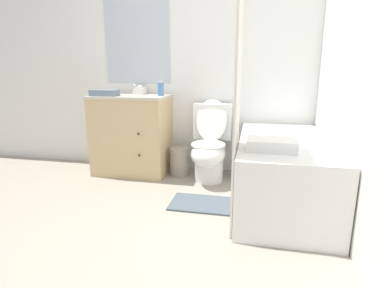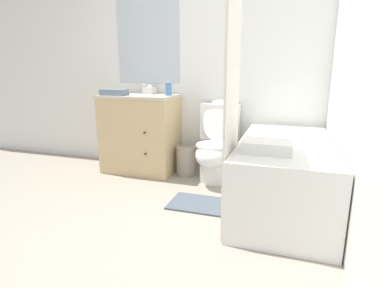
{
  "view_description": "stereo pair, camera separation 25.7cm",
  "coord_description": "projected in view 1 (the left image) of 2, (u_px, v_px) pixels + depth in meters",
  "views": [
    {
      "loc": [
        0.56,
        -1.69,
        1.14
      ],
      "look_at": [
        0.05,
        0.76,
        0.53
      ],
      "focal_mm": 28.0,
      "sensor_mm": 36.0,
      "label": 1
    },
    {
      "loc": [
        0.81,
        -1.62,
        1.14
      ],
      "look_at": [
        0.05,
        0.76,
        0.53
      ],
      "focal_mm": 28.0,
      "sensor_mm": 36.0,
      "label": 2
    }
  ],
  "objects": [
    {
      "name": "shower_curtain",
      "position": [
        237.0,
        101.0,
        2.1
      ],
      "size": [
        0.02,
        0.5,
        1.86
      ],
      "color": "silver",
      "rests_on": "ground_plane"
    },
    {
      "name": "wall_right",
      "position": [
        347.0,
        56.0,
        2.25
      ],
      "size": [
        0.05,
        2.69,
        2.5
      ],
      "color": "silver",
      "rests_on": "ground_plane"
    },
    {
      "name": "tissue_box",
      "position": [
        140.0,
        91.0,
        3.42
      ],
      "size": [
        0.11,
        0.15,
        0.1
      ],
      "color": "white",
      "rests_on": "vanity_cabinet"
    },
    {
      "name": "bath_mat",
      "position": [
        201.0,
        204.0,
        2.63
      ],
      "size": [
        0.53,
        0.36,
        0.02
      ],
      "color": "#4C5660",
      "rests_on": "ground_plane"
    },
    {
      "name": "toilet",
      "position": [
        210.0,
        146.0,
        3.17
      ],
      "size": [
        0.42,
        0.66,
        0.85
      ],
      "color": "white",
      "rests_on": "ground_plane"
    },
    {
      "name": "soap_dispenser",
      "position": [
        161.0,
        89.0,
        3.21
      ],
      "size": [
        0.07,
        0.07,
        0.16
      ],
      "color": "#4C7AB2",
      "rests_on": "vanity_cabinet"
    },
    {
      "name": "vanity_cabinet",
      "position": [
        132.0,
        134.0,
        3.39
      ],
      "size": [
        0.83,
        0.57,
        0.88
      ],
      "color": "tan",
      "rests_on": "ground_plane"
    },
    {
      "name": "bathtub",
      "position": [
        282.0,
        170.0,
        2.63
      ],
      "size": [
        0.74,
        1.54,
        0.58
      ],
      "color": "white",
      "rests_on": "ground_plane"
    },
    {
      "name": "ground_plane",
      "position": [
        161.0,
        248.0,
        1.98
      ],
      "size": [
        14.0,
        14.0,
        0.0
      ],
      "primitive_type": "plane",
      "color": "gray"
    },
    {
      "name": "hand_towel_folded",
      "position": [
        105.0,
        93.0,
        3.19
      ],
      "size": [
        0.28,
        0.16,
        0.06
      ],
      "color": "slate",
      "rests_on": "vanity_cabinet"
    },
    {
      "name": "bath_towel_folded",
      "position": [
        271.0,
        145.0,
        2.17
      ],
      "size": [
        0.35,
        0.24,
        0.08
      ],
      "color": "white",
      "rests_on": "bathtub"
    },
    {
      "name": "wall_back",
      "position": [
        205.0,
        61.0,
        3.32
      ],
      "size": [
        8.0,
        0.06,
        2.5
      ],
      "color": "silver",
      "rests_on": "ground_plane"
    },
    {
      "name": "sink_faucet",
      "position": [
        137.0,
        91.0,
        3.46
      ],
      "size": [
        0.14,
        0.12,
        0.12
      ],
      "color": "silver",
      "rests_on": "vanity_cabinet"
    },
    {
      "name": "wastebasket",
      "position": [
        179.0,
        161.0,
        3.34
      ],
      "size": [
        0.21,
        0.21,
        0.32
      ],
      "color": "gray",
      "rests_on": "ground_plane"
    }
  ]
}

